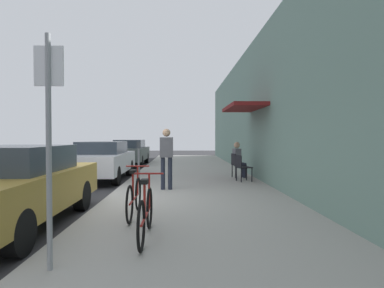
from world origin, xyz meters
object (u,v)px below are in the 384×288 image
Objects in this scene: cafe_chair_1 at (237,164)px; bicycle_0 at (146,214)px; bicycle_1 at (134,197)px; cafe_chair_0 at (242,166)px; parked_car_0 at (12,185)px; parking_meter at (139,159)px; street_sign at (49,132)px; seated_patron_1 at (238,158)px; parked_car_1 at (102,160)px; pedestrian_standing at (166,154)px; parked_car_2 at (130,152)px.

bicycle_0 is at bearing -109.80° from cafe_chair_1.
cafe_chair_0 is (2.86, 4.62, 0.14)m from bicycle_1.
bicycle_0 is at bearing -23.29° from parked_car_0.
parking_meter is 0.51× the size of street_sign.
bicycle_0 is (2.44, -1.05, -0.26)m from parked_car_0.
seated_patron_1 reaches higher than bicycle_1.
seated_patron_1 reaches higher than cafe_chair_1.
bicycle_1 is at bearing 7.46° from parked_car_0.
bicycle_0 is (2.44, -7.35, -0.26)m from parked_car_1.
bicycle_1 is (2.08, -6.03, -0.26)m from parked_car_1.
parked_car_1 is at bearing 175.28° from seated_patron_1.
bicycle_0 is 7.37m from cafe_chair_1.
cafe_chair_1 is at bearing 66.77° from street_sign.
cafe_chair_0 is at bearing -89.90° from cafe_chair_1.
parked_car_1 is at bearing 130.36° from pedestrian_standing.
street_sign is 1.84m from bicycle_0.
parked_car_0 reaches higher than cafe_chair_0.
pedestrian_standing reaches higher than bicycle_1.
street_sign is at bearing -103.56° from bicycle_1.
street_sign is 1.52× the size of bicycle_1.
parked_car_0 is at bearing -172.54° from bicycle_1.
pedestrian_standing is at bearing -147.06° from cafe_chair_0.
parked_car_1 reaches higher than cafe_chair_1.
parked_car_1 is 2.14m from parking_meter.
parked_car_0 is 7.72m from seated_patron_1.
seated_patron_1 is (2.92, 5.62, 0.34)m from bicycle_1.
pedestrian_standing is at bearing 88.86° from bicycle_0.
street_sign reaches higher than parked_car_0.
parked_car_2 reaches higher than parked_car_1.
street_sign is 2.99× the size of cafe_chair_0.
parked_car_2 is 2.59× the size of pedestrian_standing.
parking_meter is at bearing -162.97° from seated_patron_1.
cafe_chair_0 is at bearing 32.94° from pedestrian_standing.
parking_meter is at bearing -43.43° from parked_car_1.
parking_meter is 3.40m from cafe_chair_0.
parked_car_2 reaches higher than seated_patron_1.
parked_car_2 is 7.91m from parking_meter.
parked_car_1 is 1.00× the size of parked_car_2.
parking_meter is (1.55, 4.84, 0.14)m from parked_car_0.
seated_patron_1 is 0.76× the size of pedestrian_standing.
parked_car_2 is 1.69× the size of street_sign.
street_sign is at bearing -116.10° from cafe_chair_0.
cafe_chair_1 is (4.93, -6.71, -0.12)m from parked_car_2.
bicycle_1 reaches higher than cafe_chair_0.
pedestrian_standing is at bearing -57.04° from parking_meter.
parked_car_2 is 2.57× the size of bicycle_1.
bicycle_1 is at bearing -116.99° from cafe_chair_1.
parking_meter reaches higher than cafe_chair_1.
parked_car_0 reaches higher than bicycle_0.
pedestrian_standing is at bearing -49.64° from parked_car_1.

